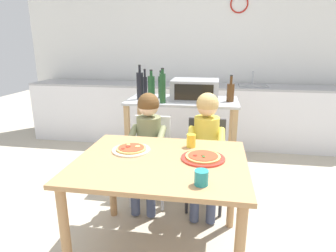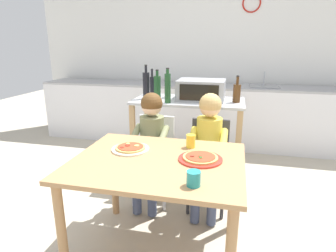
{
  "view_description": "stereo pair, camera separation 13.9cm",
  "coord_description": "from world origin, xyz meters",
  "views": [
    {
      "loc": [
        0.35,
        -1.75,
        1.49
      ],
      "look_at": [
        0.0,
        0.3,
        0.89
      ],
      "focal_mm": 30.69,
      "sensor_mm": 36.0,
      "label": 1
    },
    {
      "loc": [
        0.48,
        -1.72,
        1.49
      ],
      "look_at": [
        0.0,
        0.3,
        0.89
      ],
      "focal_mm": 30.69,
      "sensor_mm": 36.0,
      "label": 2
    }
  ],
  "objects": [
    {
      "name": "dining_chair_left",
      "position": [
        -0.24,
        0.75,
        0.48
      ],
      "size": [
        0.36,
        0.36,
        0.81
      ],
      "color": "silver",
      "rests_on": "ground"
    },
    {
      "name": "drinking_cup_teal",
      "position": [
        0.29,
        -0.31,
        0.78
      ],
      "size": [
        0.08,
        0.08,
        0.09
      ],
      "primitive_type": "cylinder",
      "color": "teal",
      "rests_on": "dining_table"
    },
    {
      "name": "bottle_squat_spirits",
      "position": [
        0.49,
        1.22,
        1.01
      ],
      "size": [
        0.08,
        0.08,
        0.27
      ],
      "color": "#4C2D14",
      "rests_on": "kitchen_island_cart"
    },
    {
      "name": "pizza_plate_red_rimmed",
      "position": [
        0.28,
        0.06,
        0.75
      ],
      "size": [
        0.3,
        0.3,
        0.03
      ],
      "color": "red",
      "rests_on": "dining_table"
    },
    {
      "name": "child_in_olive_shirt",
      "position": [
        -0.24,
        0.63,
        0.68
      ],
      "size": [
        0.32,
        0.42,
        1.05
      ],
      "color": "#424C6B",
      "rests_on": "ground"
    },
    {
      "name": "pizza_plate_cream",
      "position": [
        -0.24,
        0.13,
        0.75
      ],
      "size": [
        0.28,
        0.28,
        0.03
      ],
      "color": "beige",
      "rests_on": "dining_table"
    },
    {
      "name": "bottle_brown_beer",
      "position": [
        -0.46,
        1.46,
        1.03
      ],
      "size": [
        0.05,
        0.05,
        0.3
      ],
      "color": "black",
      "rests_on": "kitchen_island_cart"
    },
    {
      "name": "bottle_dark_olive_oil",
      "position": [
        -0.18,
        1.03,
        1.06
      ],
      "size": [
        0.06,
        0.06,
        0.35
      ],
      "color": "#1E4723",
      "rests_on": "kitchen_island_cart"
    },
    {
      "name": "dining_chair_right",
      "position": [
        0.28,
        0.74,
        0.48
      ],
      "size": [
        0.36,
        0.36,
        0.81
      ],
      "color": "#333338",
      "rests_on": "ground"
    },
    {
      "name": "child_in_yellow_shirt",
      "position": [
        0.28,
        0.62,
        0.69
      ],
      "size": [
        0.32,
        0.42,
        1.07
      ],
      "color": "#424C6B",
      "rests_on": "ground"
    },
    {
      "name": "drinking_cup_yellow",
      "position": [
        0.18,
        0.28,
        0.79
      ],
      "size": [
        0.07,
        0.07,
        0.1
      ],
      "primitive_type": "cylinder",
      "color": "yellow",
      "rests_on": "dining_table"
    },
    {
      "name": "kitchen_counter",
      "position": [
        0.0,
        2.51,
        0.45
      ],
      "size": [
        4.95,
        0.6,
        1.09
      ],
      "color": "silver",
      "rests_on": "ground"
    },
    {
      "name": "bottle_tall_green_wine",
      "position": [
        -0.25,
        1.31,
        1.04
      ],
      "size": [
        0.06,
        0.06,
        0.29
      ],
      "color": "#1E4723",
      "rests_on": "kitchen_island_cart"
    },
    {
      "name": "bottle_slim_sauce",
      "position": [
        -0.33,
        1.18,
        1.04
      ],
      "size": [
        0.07,
        0.07,
        0.31
      ],
      "color": "#1E4723",
      "rests_on": "kitchen_island_cart"
    },
    {
      "name": "back_wall_tiled",
      "position": [
        0.0,
        2.92,
        1.35
      ],
      "size": [
        5.5,
        0.14,
        2.7
      ],
      "color": "white",
      "rests_on": "ground"
    },
    {
      "name": "toaster_oven",
      "position": [
        0.13,
        1.26,
        1.02
      ],
      "size": [
        0.48,
        0.38,
        0.21
      ],
      "color": "#999BA0",
      "rests_on": "kitchen_island_cart"
    },
    {
      "name": "dining_table",
      "position": [
        0.0,
        0.0,
        0.63
      ],
      "size": [
        1.14,
        0.92,
        0.74
      ],
      "color": "#AD7F51",
      "rests_on": "ground"
    },
    {
      "name": "kitchen_island_cart",
      "position": [
        -0.0,
        1.24,
        0.61
      ],
      "size": [
        1.16,
        0.59,
        0.91
      ],
      "color": "#B7BABF",
      "rests_on": "ground"
    },
    {
      "name": "bottle_clear_vinegar",
      "position": [
        -0.45,
        1.19,
        1.06
      ],
      "size": [
        0.07,
        0.07,
        0.36
      ],
      "color": "black",
      "rests_on": "kitchen_island_cart"
    },
    {
      "name": "ground_plane",
      "position": [
        0.0,
        1.14,
        0.0
      ],
      "size": [
        11.42,
        11.42,
        0.0
      ],
      "primitive_type": "plane",
      "color": "#B7AD99"
    }
  ]
}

